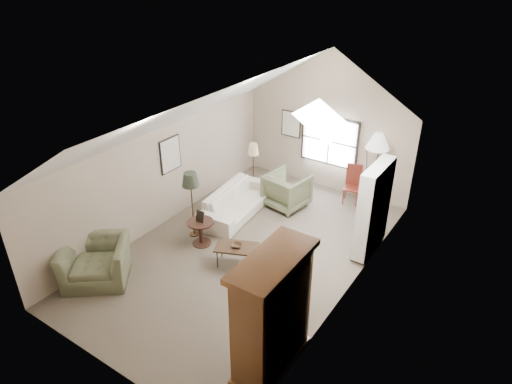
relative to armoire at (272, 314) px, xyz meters
The scene contains 18 objects.
room_shell 3.87m from the armoire, 132.25° to the left, with size 5.01×8.01×4.00m.
window 6.70m from the armoire, 108.11° to the left, with size 1.72×0.08×1.42m, color black.
skylight 4.02m from the armoire, 104.93° to the left, with size 0.80×1.20×0.52m, color white, non-canonical shape.
wall_art 5.98m from the armoire, 133.09° to the left, with size 1.97×3.71×0.88m.
armoire is the anchor object (origin of this frame).
tv_alcove 4.00m from the armoire, 87.71° to the left, with size 0.32×1.30×2.10m, color white.
media_console 4.08m from the armoire, 88.00° to the left, with size 0.34×1.18×0.60m, color #382316.
tv_panel 4.01m from the armoire, 88.00° to the left, with size 0.05×0.90×0.55m, color black.
sofa 5.03m from the armoire, 132.41° to the left, with size 2.47×0.97×0.72m, color white.
armchair_near 4.32m from the armoire, behind, with size 1.35×1.18×0.88m, color #6A6B4B.
armchair_far 5.40m from the armoire, 117.57° to the left, with size 1.01×1.04×0.95m, color #69714F.
coffee_table 2.93m from the armoire, 137.71° to the left, with size 0.95×0.53×0.48m, color #392917.
bowl 2.86m from the armoire, 137.71° to the left, with size 0.23×0.23×0.06m, color #362416.
side_table 3.94m from the armoire, 147.51° to the left, with size 0.62×0.62×0.62m, color #371D16.
side_chair 6.02m from the armoire, 100.56° to the left, with size 0.42×0.42×1.09m, color maroon.
tripod_lamp 6.13m from the armoire, 95.70° to the left, with size 0.62×0.62×2.13m, color white, non-canonical shape.
dark_lamp 4.31m from the armoire, 148.12° to the left, with size 0.41×0.41×1.73m, color #23291D, non-canonical shape.
tan_lamp 6.10m from the armoire, 126.87° to the left, with size 0.31×0.31×1.55m, color tan, non-canonical shape.
Camera 1 is at (5.00, -7.10, 6.30)m, focal length 32.00 mm.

